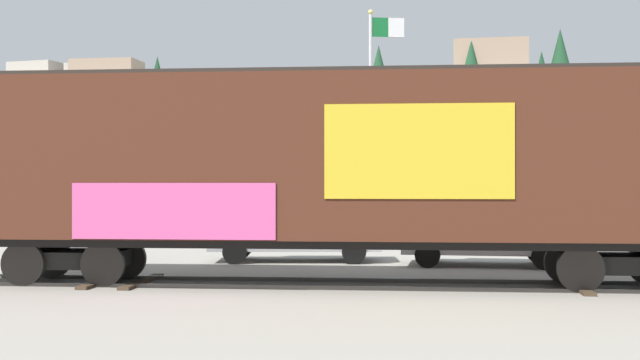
# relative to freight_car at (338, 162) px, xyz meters

# --- Properties ---
(ground_plane) EXTENTS (260.00, 260.00, 0.00)m
(ground_plane) POSITION_rel_freight_car_xyz_m (0.73, 0.00, -2.58)
(ground_plane) COLOR gray
(track) EXTENTS (59.99, 5.00, 0.08)m
(track) POSITION_rel_freight_car_xyz_m (-1.04, -0.05, -2.54)
(track) COLOR #4C4742
(track) RESTS_ON ground_plane
(freight_car) EXTENTS (16.42, 3.74, 4.54)m
(freight_car) POSITION_rel_freight_car_xyz_m (0.00, 0.00, 0.00)
(freight_car) COLOR #472316
(freight_car) RESTS_ON ground_plane
(flagpole) EXTENTS (1.22, 0.44, 8.10)m
(flagpole) POSITION_rel_freight_car_xyz_m (-0.19, 11.53, 2.37)
(flagpole) COLOR silver
(flagpole) RESTS_ON ground_plane
(hillside) EXTENTS (156.12, 35.22, 16.29)m
(hillside) POSITION_rel_freight_car_xyz_m (0.67, 72.98, 3.44)
(hillside) COLOR silver
(hillside) RESTS_ON ground_plane
(parked_car_silver) EXTENTS (4.81, 2.40, 1.61)m
(parked_car_silver) POSITION_rel_freight_car_xyz_m (-1.87, 5.21, -1.78)
(parked_car_silver) COLOR #B7BABF
(parked_car_silver) RESTS_ON ground_plane
(parked_car_white) EXTENTS (4.23, 2.07, 1.74)m
(parked_car_white) POSITION_rel_freight_car_xyz_m (3.19, 4.84, -1.69)
(parked_car_white) COLOR silver
(parked_car_white) RESTS_ON ground_plane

